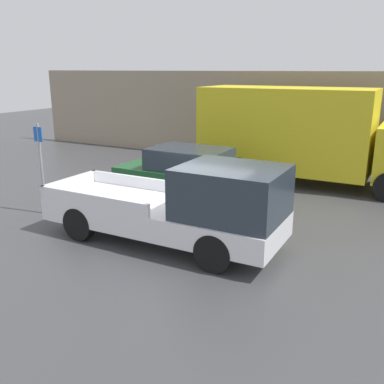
{
  "coord_description": "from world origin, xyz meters",
  "views": [
    {
      "loc": [
        4.71,
        -8.64,
        4.0
      ],
      "look_at": [
        -0.18,
        0.47,
        1.01
      ],
      "focal_mm": 40.0,
      "sensor_mm": 36.0,
      "label": 1
    }
  ],
  "objects_px": {
    "parking_sign": "(41,164)",
    "delivery_truck": "(302,133)",
    "car": "(187,173)",
    "pickup_truck": "(185,207)"
  },
  "relations": [
    {
      "from": "pickup_truck",
      "to": "parking_sign",
      "type": "height_order",
      "value": "parking_sign"
    },
    {
      "from": "car",
      "to": "parking_sign",
      "type": "height_order",
      "value": "parking_sign"
    },
    {
      "from": "car",
      "to": "delivery_truck",
      "type": "bearing_deg",
      "value": 55.28
    },
    {
      "from": "parking_sign",
      "to": "pickup_truck",
      "type": "bearing_deg",
      "value": -1.81
    },
    {
      "from": "parking_sign",
      "to": "delivery_truck",
      "type": "bearing_deg",
      "value": 52.1
    },
    {
      "from": "delivery_truck",
      "to": "parking_sign",
      "type": "bearing_deg",
      "value": -127.9
    },
    {
      "from": "car",
      "to": "parking_sign",
      "type": "xyz_separation_m",
      "value": [
        -2.84,
        -3.24,
        0.63
      ]
    },
    {
      "from": "pickup_truck",
      "to": "car",
      "type": "distance_m",
      "value": 3.84
    },
    {
      "from": "pickup_truck",
      "to": "delivery_truck",
      "type": "distance_m",
      "value": 7.23
    },
    {
      "from": "car",
      "to": "delivery_truck",
      "type": "distance_m",
      "value": 4.67
    }
  ]
}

